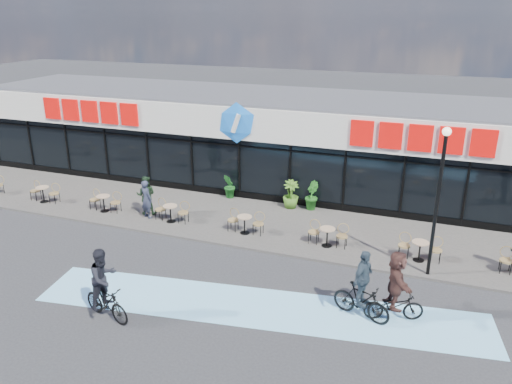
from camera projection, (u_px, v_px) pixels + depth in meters
The scene contains 19 objects.
ground at pixel (168, 264), 18.06m from camera, with size 120.00×120.00×0.00m, color #28282B.
sidewalk at pixel (219, 217), 22.00m from camera, with size 44.00×5.00×0.10m, color #4F4B46.
bike_lane at pixel (258, 307), 15.45m from camera, with size 14.00×2.20×0.01m, color #7EC7EF.
building at pixel (260, 138), 25.99m from camera, with size 30.60×6.57×4.75m.
lamp_post at pixel (439, 191), 16.14m from camera, with size 0.28×0.28×5.15m.
bistro_set_1 at pixel (44, 192), 23.49m from camera, with size 1.54×0.62×0.90m.
bistro_set_2 at pixel (105, 201), 22.40m from camera, with size 1.54×0.62×0.90m.
bistro_set_3 at pixel (172, 211), 21.31m from camera, with size 1.54×0.62×0.90m.
bistro_set_4 at pixel (245, 222), 20.22m from camera, with size 1.54×0.62×0.90m.
bistro_set_5 at pixel (328, 234), 19.13m from camera, with size 1.54×0.62×0.90m.
bistro_set_6 at pixel (420, 248), 18.04m from camera, with size 1.54×0.62×0.90m.
potted_plant_left at pixel (230, 186), 23.84m from camera, with size 0.66×0.53×1.20m, color #19571B.
potted_plant_mid at pixel (291, 194), 22.68m from camera, with size 0.73×0.73×1.30m, color #406D1F.
potted_plant_right at pixel (311, 195), 22.54m from camera, with size 0.71×0.57×1.29m, color #1F5D1A.
patron_left at pixel (146, 199), 21.56m from camera, with size 0.62×0.41×1.70m, color #292D40.
patron_right at pixel (146, 195), 21.92m from camera, with size 0.85×0.66×1.76m, color black.
cyclist_a at pixel (362, 292), 14.65m from camera, with size 1.91×1.11×2.21m.
cyclist_b at pixel (395, 290), 14.53m from camera, with size 1.87×1.73×2.23m.
cyclist_c at pixel (105, 290), 14.56m from camera, with size 1.89×1.05×2.30m.
Camera 1 is at (8.48, -13.96, 8.73)m, focal length 35.00 mm.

